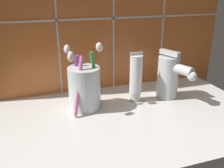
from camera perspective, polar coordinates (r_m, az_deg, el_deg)
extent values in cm
cube|color=silver|center=(60.70, 4.83, -7.98)|extent=(62.81, 39.36, 2.00)
cube|color=beige|center=(71.30, -0.87, 14.78)|extent=(72.81, 0.24, 0.50)
cylinder|color=silver|center=(61.73, -6.31, -1.00)|extent=(7.91, 7.91, 10.66)
cylinder|color=green|center=(60.95, -3.73, 0.92)|extent=(2.84, 1.52, 14.18)
ellipsoid|color=white|center=(58.65, -2.89, 8.41)|extent=(2.21, 1.73, 2.40)
cylinder|color=purple|center=(63.49, -8.70, 1.01)|extent=(3.06, 3.75, 13.15)
ellipsoid|color=white|center=(62.57, -10.29, 7.84)|extent=(2.32, 2.51, 2.53)
cylinder|color=pink|center=(58.39, -7.67, -0.51)|extent=(4.15, 4.73, 13.71)
ellipsoid|color=white|center=(53.80, -9.40, 6.21)|extent=(2.47, 2.61, 2.63)
cylinder|color=white|center=(67.34, 5.30, -2.89)|extent=(2.73, 2.73, 2.26)
cylinder|color=white|center=(65.03, 5.49, 2.15)|extent=(3.21, 3.21, 10.28)
cube|color=silver|center=(63.44, 5.66, 6.89)|extent=(3.37, 0.36, 0.80)
cylinder|color=silver|center=(69.40, 12.61, 1.53)|extent=(5.66, 5.66, 11.50)
cylinder|color=silver|center=(66.27, 15.24, 3.29)|extent=(4.82, 7.76, 2.55)
sphere|color=silver|center=(64.54, 17.73, 1.74)|extent=(2.38, 2.38, 2.38)
cube|color=silver|center=(67.48, 13.07, 6.93)|extent=(3.29, 6.13, 1.20)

